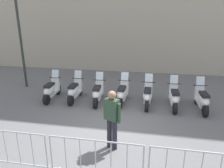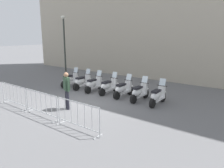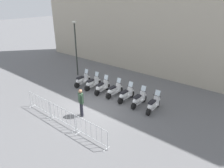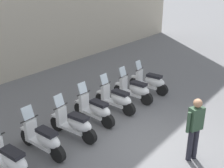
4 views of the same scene
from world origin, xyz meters
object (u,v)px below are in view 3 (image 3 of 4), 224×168
barrier_segment_2 (91,132)px  street_lamp (76,43)px  barrier_segment_0 (39,104)px  motorcycle_4 (125,95)px  motorcycle_5 (138,100)px  officer_near_row_end (81,101)px  motorcycle_6 (153,105)px  motorcycle_2 (102,87)px  motorcycle_0 (82,80)px  motorcycle_1 (92,83)px  barrier_segment_1 (62,116)px  motorcycle_3 (114,90)px

barrier_segment_2 → street_lamp: street_lamp is taller
barrier_segment_0 → motorcycle_4: bearing=50.5°
motorcycle_5 → officer_near_row_end: size_ratio=1.00×
motorcycle_5 → motorcycle_6: 1.06m
motorcycle_2 → barrier_segment_0: size_ratio=0.81×
motorcycle_0 → officer_near_row_end: officer_near_row_end is taller
motorcycle_1 → barrier_segment_2: (4.07, -4.71, 0.07)m
motorcycle_4 → barrier_segment_1: (-1.31, -4.41, 0.07)m
motorcycle_0 → barrier_segment_1: bearing=-57.4°
motorcycle_1 → street_lamp: street_lamp is taller
motorcycle_0 → barrier_segment_2: size_ratio=0.81×
motorcycle_4 → barrier_segment_2: 4.63m
barrier_segment_0 → barrier_segment_2: size_ratio=1.00×
barrier_segment_0 → officer_near_row_end: (2.43, 1.16, 0.46)m
street_lamp → officer_near_row_end: (5.18, -4.85, -1.97)m
motorcycle_0 → officer_near_row_end: size_ratio=1.00×
motorcycle_4 → barrier_segment_0: (-3.53, -4.28, 0.07)m
motorcycle_3 → street_lamp: 6.01m
motorcycle_3 → barrier_segment_0: motorcycle_3 is taller
motorcycle_6 → motorcycle_5: bearing=174.9°
motorcycle_5 → barrier_segment_2: bearing=-91.9°
motorcycle_6 → barrier_segment_2: 4.51m
barrier_segment_2 → motorcycle_0: bearing=137.6°
motorcycle_5 → barrier_segment_0: (-4.58, -4.19, 0.07)m
motorcycle_5 → barrier_segment_2: 4.44m
motorcycle_3 → barrier_segment_0: bearing=-119.4°
motorcycle_2 → motorcycle_1: bearing=172.5°
motorcycle_2 → street_lamp: street_lamp is taller
motorcycle_3 → motorcycle_5: 2.12m
officer_near_row_end → motorcycle_6: bearing=42.4°
motorcycle_2 → barrier_segment_1: motorcycle_2 is taller
motorcycle_0 → motorcycle_2: bearing=-3.1°
motorcycle_2 → barrier_segment_2: motorcycle_2 is taller
officer_near_row_end → motorcycle_2: bearing=107.7°
motorcycle_3 → barrier_segment_1: 4.52m
motorcycle_3 → street_lamp: (-5.22, 1.62, 2.50)m
barrier_segment_1 → street_lamp: (-4.97, 6.14, 2.43)m
motorcycle_6 → barrier_segment_1: size_ratio=0.81×
motorcycle_3 → motorcycle_5: size_ratio=1.00×
motorcycle_0 → barrier_segment_0: motorcycle_0 is taller
motorcycle_4 → street_lamp: 6.97m
motorcycle_3 → motorcycle_5: (2.11, -0.20, 0.00)m
officer_near_row_end → motorcycle_0: bearing=133.7°
motorcycle_1 → officer_near_row_end: officer_near_row_end is taller
motorcycle_5 → officer_near_row_end: bearing=-125.4°
motorcycle_6 → street_lamp: bearing=167.1°
motorcycle_4 → motorcycle_6: size_ratio=1.00×
barrier_segment_1 → officer_near_row_end: bearing=80.8°
barrier_segment_2 → street_lamp: (-7.19, 6.26, 2.43)m
barrier_segment_0 → street_lamp: street_lamp is taller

